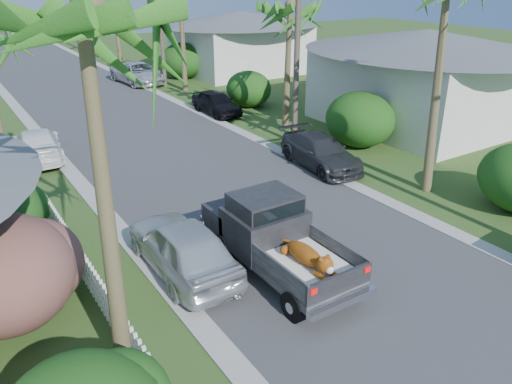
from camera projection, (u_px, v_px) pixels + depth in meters
ground at (449, 343)px, 10.92m from camera, size 120.00×120.00×0.00m
road at (99, 106)px, 30.04m from camera, size 8.00×100.00×0.02m
curb_left at (23, 116)px, 27.88m from camera, size 0.60×100.00×0.06m
curb_right at (166, 96)px, 32.18m from camera, size 0.60×100.00×0.06m
pickup_truck at (271, 234)px, 13.36m from camera, size 1.98×5.12×2.06m
parked_car_rm at (320, 152)px, 20.48m from camera, size 2.23×4.54×1.27m
parked_car_rf at (216, 103)px, 28.05m from camera, size 1.58×3.85×1.31m
parked_car_rd at (138, 73)px, 35.74m from camera, size 2.87×5.40×1.45m
parked_car_ln at (183, 247)px, 13.23m from camera, size 1.85×4.44×1.50m
parked_car_lf at (37, 145)px, 21.27m from camera, size 2.40×4.72×1.31m
palm_l_a at (78, 10)px, 7.30m from camera, size 4.40×4.40×8.20m
palm_r_b at (289, 6)px, 23.27m from camera, size 4.40×4.40×7.20m
shrub_l_b at (5, 273)px, 11.08m from camera, size 3.00×3.30×2.60m
shrub_l_c at (0, 214)px, 14.46m from camera, size 2.40×2.64×2.00m
shrub_r_b at (360, 119)px, 22.72m from camera, size 3.00×3.30×2.50m
shrub_r_c at (249, 89)px, 29.54m from camera, size 2.60×2.86×2.10m
shrub_r_d at (183, 61)px, 37.34m from camera, size 3.20×3.52×2.60m
picket_fence at (97, 289)px, 11.92m from camera, size 0.10×11.00×1.00m
house_right_near at (422, 82)px, 25.69m from camera, size 8.00×9.00×4.80m
house_right_far at (240, 44)px, 39.50m from camera, size 9.00×8.00×4.60m
utility_pole_b at (297, 42)px, 21.79m from camera, size 1.60×0.26×9.00m
utility_pole_c at (160, 17)px, 33.27m from camera, size 1.60×0.26×9.00m
utility_pole_d at (94, 5)px, 44.74m from camera, size 1.60×0.26×9.00m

